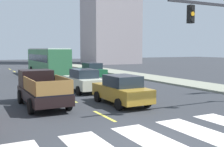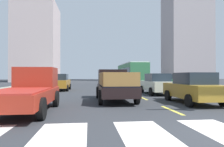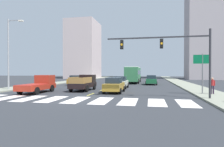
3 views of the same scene
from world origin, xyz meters
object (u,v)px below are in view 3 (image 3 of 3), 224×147
object	(u,v)px
traffic_signal_gantry	(175,51)
direction_sign_green	(202,65)
streetlight_left	(9,51)
sedan_far	(120,82)
pickup_stakebed	(84,83)
pickup_dark	(39,84)
city_bus	(133,73)
sedan_mid	(151,80)
pedestrian_waiting	(212,84)
sedan_near_left	(76,80)
sedan_near_right	(114,85)

from	to	relation	value
traffic_signal_gantry	direction_sign_green	world-z (taller)	traffic_signal_gantry
direction_sign_green	streetlight_left	distance (m)	22.72
sedan_far	pickup_stakebed	bearing A→B (deg)	-135.86
pickup_stakebed	pickup_dark	size ratio (longest dim) A/B	1.00
city_bus	sedan_mid	bearing A→B (deg)	-55.54
sedan_mid	pedestrian_waiting	xyz separation A→B (m)	(5.93, -14.79, 0.26)
pickup_stakebed	sedan_far	xyz separation A→B (m)	(4.04, 3.67, -0.08)
pickup_stakebed	sedan_mid	world-z (taller)	pickup_stakebed
direction_sign_green	pedestrian_waiting	size ratio (longest dim) A/B	2.56
pickup_stakebed	streetlight_left	size ratio (longest dim) A/B	0.58
pickup_dark	streetlight_left	world-z (taller)	streetlight_left
sedan_far	direction_sign_green	bearing A→B (deg)	-31.04
sedan_far	sedan_near_left	xyz separation A→B (m)	(-8.65, 5.19, 0.00)
sedan_mid	direction_sign_green	xyz separation A→B (m)	(5.02, -14.63, 2.17)
pickup_stakebed	direction_sign_green	distance (m)	13.78
city_bus	sedan_mid	size ratio (longest dim) A/B	2.45
pickup_stakebed	city_bus	bearing A→B (deg)	73.30
pickup_dark	sedan_mid	distance (m)	20.07
city_bus	streetlight_left	distance (m)	23.90
sedan_far	sedan_near_right	bearing A→B (deg)	-86.26
sedan_near_left	streetlight_left	bearing A→B (deg)	-115.68
sedan_near_right	direction_sign_green	world-z (taller)	direction_sign_green
sedan_far	sedan_near_right	distance (m)	5.60
sedan_far	pickup_dark	bearing A→B (deg)	-137.53
sedan_near_left	pedestrian_waiting	world-z (taller)	pedestrian_waiting
sedan_far	sedan_near_right	size ratio (longest dim) A/B	1.00
city_bus	sedan_near_left	bearing A→B (deg)	-140.33
pickup_stakebed	pickup_dark	bearing A→B (deg)	-142.50
sedan_near_right	sedan_near_left	distance (m)	13.94
sedan_mid	streetlight_left	xyz separation A→B (m)	(-17.61, -14.22, 4.11)
city_bus	direction_sign_green	bearing A→B (deg)	-68.16
sedan_mid	sedan_near_right	bearing A→B (deg)	-105.60
sedan_mid	direction_sign_green	distance (m)	15.62
pickup_dark	sedan_near_left	distance (m)	12.26
direction_sign_green	pickup_stakebed	bearing A→B (deg)	169.84
sedan_near_left	streetlight_left	size ratio (longest dim) A/B	0.49
sedan_mid	pedestrian_waiting	size ratio (longest dim) A/B	2.68
pedestrian_waiting	traffic_signal_gantry	bearing A→B (deg)	-113.66
sedan_near_left	traffic_signal_gantry	bearing A→B (deg)	-47.36
sedan_near_right	traffic_signal_gantry	bearing A→B (deg)	-33.58
sedan_near_right	traffic_signal_gantry	distance (m)	8.01
sedan_near_left	direction_sign_green	world-z (taller)	direction_sign_green
sedan_near_left	direction_sign_green	xyz separation A→B (m)	(18.01, -11.26, 2.17)
sedan_near_right	traffic_signal_gantry	world-z (taller)	traffic_signal_gantry
sedan_mid	sedan_near_left	world-z (taller)	same
pickup_stakebed	streetlight_left	xyz separation A→B (m)	(-9.23, -1.99, 4.03)
pickup_dark	pedestrian_waiting	distance (m)	18.54
sedan_far	sedan_near_right	world-z (taller)	same
sedan_mid	sedan_near_left	xyz separation A→B (m)	(-12.99, -3.37, 0.00)
city_bus	streetlight_left	xyz separation A→B (m)	(-13.94, -19.18, 3.02)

